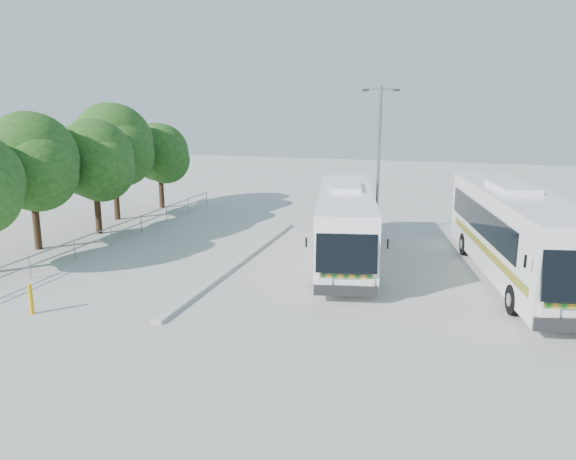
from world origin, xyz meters
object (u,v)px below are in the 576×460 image
(tree_far_b, at_px, (31,160))
(tree_far_c, at_px, (95,159))
(coach_main, at_px, (345,223))
(tree_far_d, at_px, (114,144))
(lamppost, at_px, (379,154))
(coach_adjacent, at_px, (517,233))
(bollard, at_px, (31,299))
(tree_far_e, at_px, (160,153))

(tree_far_b, relative_size, tree_far_c, 1.07)
(coach_main, bearing_deg, tree_far_c, 162.64)
(tree_far_c, bearing_deg, tree_far_d, 107.83)
(tree_far_c, bearing_deg, lamppost, 15.72)
(tree_far_c, xyz_separation_m, coach_adjacent, (21.93, -2.26, -2.23))
(lamppost, bearing_deg, tree_far_d, 177.09)
(lamppost, bearing_deg, tree_far_b, -157.99)
(tree_far_d, height_order, bollard, tree_far_d)
(coach_main, bearing_deg, lamppost, 71.92)
(tree_far_d, relative_size, bollard, 6.56)
(coach_adjacent, height_order, lamppost, lamppost)
(tree_far_b, height_order, coach_main, tree_far_b)
(tree_far_d, xyz_separation_m, coach_adjacent, (23.12, -5.96, -2.79))
(tree_far_e, relative_size, coach_main, 0.48)
(coach_adjacent, distance_m, lamppost, 9.72)
(tree_far_e, bearing_deg, tree_far_b, -91.83)
(tree_far_b, distance_m, bollard, 10.45)
(coach_adjacent, xyz_separation_m, lamppost, (-6.73, 6.53, 2.52))
(tree_far_d, bearing_deg, tree_far_e, 81.37)
(tree_far_d, relative_size, coach_adjacent, 0.54)
(lamppost, relative_size, bollard, 7.38)
(tree_far_b, distance_m, tree_far_c, 4.01)
(coach_adjacent, bearing_deg, coach_main, 163.06)
(tree_far_c, xyz_separation_m, bollard, (5.08, -11.47, -3.70))
(tree_far_d, height_order, coach_main, tree_far_d)
(tree_far_b, distance_m, coach_main, 15.81)
(tree_far_c, bearing_deg, tree_far_e, 93.54)
(lamppost, xyz_separation_m, bollard, (-10.12, -15.75, -3.99))
(coach_main, xyz_separation_m, bollard, (-9.42, -9.92, -1.27))
(tree_far_b, bearing_deg, tree_far_e, 88.17)
(tree_far_b, relative_size, lamppost, 0.84)
(coach_main, height_order, lamppost, lamppost)
(tree_far_b, height_order, lamppost, lamppost)
(tree_far_b, xyz_separation_m, tree_far_c, (0.89, 3.90, -0.31))
(coach_adjacent, bearing_deg, tree_far_c, 162.60)
(tree_far_d, relative_size, lamppost, 0.89)
(bollard, bearing_deg, lamppost, 57.29)
(tree_far_e, bearing_deg, tree_far_d, -98.63)
(coach_main, distance_m, lamppost, 6.47)
(tree_far_b, relative_size, tree_far_e, 1.17)
(tree_far_b, distance_m, lamppost, 18.05)
(tree_far_d, bearing_deg, tree_far_b, -87.77)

